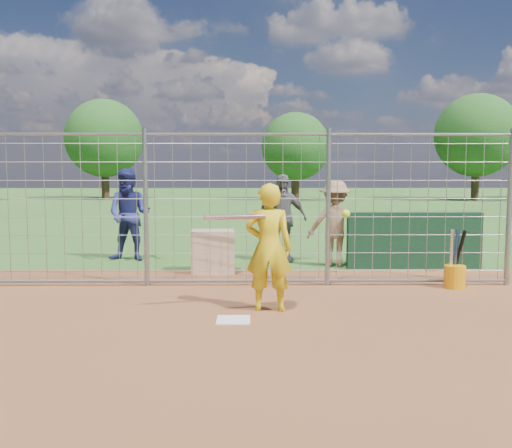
{
  "coord_description": "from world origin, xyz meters",
  "views": [
    {
      "loc": [
        0.22,
        -7.35,
        1.94
      ],
      "look_at": [
        0.3,
        0.8,
        1.15
      ],
      "focal_mm": 40.0,
      "sensor_mm": 36.0,
      "label": 1
    }
  ],
  "objects_px": {
    "batter": "(269,248)",
    "equipment_bin": "(212,252)",
    "bucket_with_bats": "(455,273)",
    "bystander_b": "(281,218)",
    "bystander_c": "(335,224)",
    "bystander_a": "(129,215)"
  },
  "relations": [
    {
      "from": "batter",
      "to": "equipment_bin",
      "type": "xyz_separation_m",
      "value": [
        -0.96,
        2.87,
        -0.48
      ]
    },
    {
      "from": "bucket_with_bats",
      "to": "bystander_b",
      "type": "bearing_deg",
      "value": 134.66
    },
    {
      "from": "batter",
      "to": "bystander_c",
      "type": "height_order",
      "value": "batter"
    },
    {
      "from": "bystander_c",
      "to": "equipment_bin",
      "type": "relative_size",
      "value": 2.14
    },
    {
      "from": "bucket_with_bats",
      "to": "batter",
      "type": "bearing_deg",
      "value": -154.94
    },
    {
      "from": "bystander_b",
      "to": "bystander_a",
      "type": "bearing_deg",
      "value": 166.84
    },
    {
      "from": "bystander_a",
      "to": "bucket_with_bats",
      "type": "xyz_separation_m",
      "value": [
        5.88,
        -2.89,
        -0.73
      ]
    },
    {
      "from": "batter",
      "to": "bystander_c",
      "type": "xyz_separation_m",
      "value": [
        1.43,
        3.57,
        -0.02
      ]
    },
    {
      "from": "bystander_a",
      "to": "equipment_bin",
      "type": "xyz_separation_m",
      "value": [
        1.84,
        -1.46,
        -0.57
      ]
    },
    {
      "from": "batter",
      "to": "bystander_c",
      "type": "bearing_deg",
      "value": -106.79
    },
    {
      "from": "batter",
      "to": "bystander_c",
      "type": "distance_m",
      "value": 3.85
    },
    {
      "from": "bystander_a",
      "to": "bystander_c",
      "type": "bearing_deg",
      "value": -0.42
    },
    {
      "from": "bystander_b",
      "to": "equipment_bin",
      "type": "relative_size",
      "value": 2.29
    },
    {
      "from": "bystander_a",
      "to": "bystander_b",
      "type": "bearing_deg",
      "value": 6.45
    },
    {
      "from": "equipment_bin",
      "to": "bystander_a",
      "type": "bearing_deg",
      "value": 136.22
    },
    {
      "from": "bystander_a",
      "to": "bucket_with_bats",
      "type": "relative_size",
      "value": 2.0
    },
    {
      "from": "batter",
      "to": "bystander_a",
      "type": "xyz_separation_m",
      "value": [
        -2.81,
        4.33,
        0.1
      ]
    },
    {
      "from": "bystander_c",
      "to": "equipment_bin",
      "type": "distance_m",
      "value": 2.54
    },
    {
      "from": "batter",
      "to": "bystander_c",
      "type": "relative_size",
      "value": 1.02
    },
    {
      "from": "equipment_bin",
      "to": "bucket_with_bats",
      "type": "xyz_separation_m",
      "value": [
        4.04,
        -1.44,
        -0.15
      ]
    },
    {
      "from": "bystander_c",
      "to": "equipment_bin",
      "type": "bearing_deg",
      "value": 20.7
    },
    {
      "from": "batter",
      "to": "bystander_b",
      "type": "height_order",
      "value": "bystander_b"
    }
  ]
}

